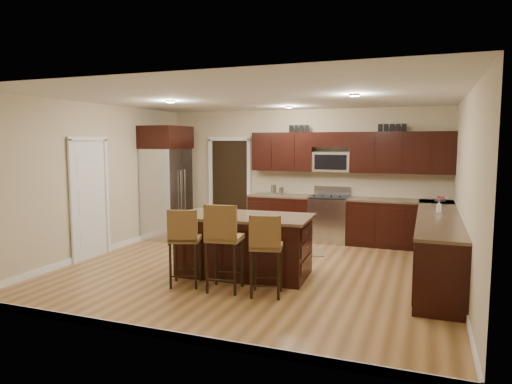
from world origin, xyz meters
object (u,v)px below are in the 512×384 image
at_px(range, 329,219).
at_px(stool_left, 184,238).
at_px(stool_mid, 223,237).
at_px(stool_right, 266,246).
at_px(island, 244,247).
at_px(refrigerator, 167,181).

xyz_separation_m(range, stool_left, (-1.31, -3.60, 0.22)).
relative_size(stool_mid, stool_right, 1.10).
relative_size(range, stool_left, 1.00).
distance_m(stool_left, stool_right, 1.21).
height_order(range, island, range).
height_order(island, refrigerator, refrigerator).
height_order(range, stool_left, range).
bearing_deg(range, stool_right, -91.61).
xyz_separation_m(island, stool_left, (-0.56, -0.84, 0.26)).
xyz_separation_m(stool_mid, stool_right, (0.60, 0.01, -0.07)).
bearing_deg(stool_mid, stool_right, -6.85).
xyz_separation_m(range, refrigerator, (-3.30, -0.81, 0.73)).
relative_size(stool_left, stool_right, 1.01).
bearing_deg(stool_left, range, 51.56).
bearing_deg(stool_left, refrigerator, 107.01).
height_order(stool_left, stool_right, stool_left).
relative_size(range, stool_right, 1.01).
bearing_deg(stool_mid, island, 85.13).
bearing_deg(stool_right, refrigerator, 125.82).
bearing_deg(refrigerator, stool_mid, -47.20).
xyz_separation_m(range, stool_right, (-0.10, -3.60, 0.21)).
distance_m(island, stool_right, 1.09).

